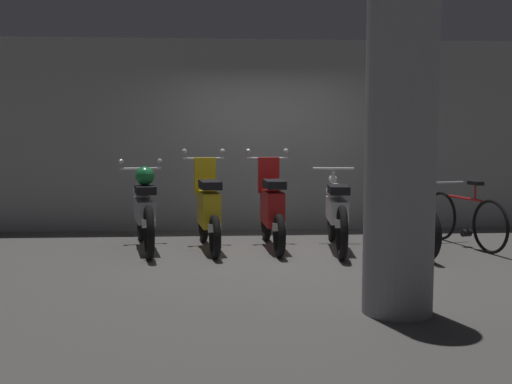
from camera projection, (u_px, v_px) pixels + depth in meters
ground_plane at (275, 254)px, 7.46m from camera, size 80.00×80.00×0.00m
back_wall at (263, 136)px, 9.32m from camera, size 16.00×0.30×2.92m
motorbike_slot_0 at (144, 209)px, 7.71m from camera, size 0.63×1.93×1.15m
motorbike_slot_1 at (208, 209)px, 7.72m from camera, size 0.58×1.68×1.29m
motorbike_slot_2 at (272, 208)px, 7.81m from camera, size 0.59×1.68×1.29m
motorbike_slot_3 at (337, 211)px, 7.73m from camera, size 0.56×1.95×1.03m
motorbike_slot_4 at (402, 212)px, 7.65m from camera, size 0.56×1.95×1.03m
bicycle at (464, 219)px, 7.93m from camera, size 0.55×1.69×0.89m
support_pillar at (401, 138)px, 4.87m from camera, size 0.58×0.58×2.92m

